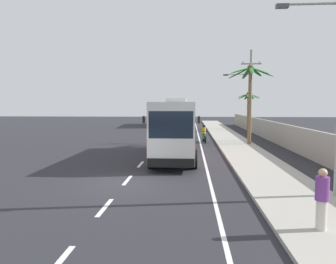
{
  "coord_description": "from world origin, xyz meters",
  "views": [
    {
      "loc": [
        2.9,
        -14.47,
        3.51
      ],
      "look_at": [
        1.44,
        7.38,
        1.7
      ],
      "focal_mm": 35.99,
      "sensor_mm": 36.0,
      "label": 1
    }
  ],
  "objects_px": {
    "utility_pole_mid": "(249,93)",
    "palm_nearest": "(249,103)",
    "pedestrian_near_kerb": "(322,198)",
    "palm_second": "(248,103)",
    "coach_bus_foreground": "(176,127)",
    "coach_bus_far_lane": "(163,114)",
    "motorcycle_beside_bus": "(204,135)",
    "palm_third": "(250,86)"
  },
  "relations": [
    {
      "from": "coach_bus_far_lane",
      "to": "palm_second",
      "type": "height_order",
      "value": "palm_second"
    },
    {
      "from": "utility_pole_mid",
      "to": "coach_bus_far_lane",
      "type": "bearing_deg",
      "value": 112.8
    },
    {
      "from": "coach_bus_foreground",
      "to": "coach_bus_far_lane",
      "type": "xyz_separation_m",
      "value": [
        -3.59,
        32.98,
        -0.1
      ]
    },
    {
      "from": "pedestrian_near_kerb",
      "to": "palm_second",
      "type": "bearing_deg",
      "value": 29.08
    },
    {
      "from": "utility_pole_mid",
      "to": "palm_second",
      "type": "xyz_separation_m",
      "value": [
        2.77,
        16.95,
        -0.77
      ]
    },
    {
      "from": "coach_bus_foreground",
      "to": "palm_second",
      "type": "xyz_separation_m",
      "value": [
        9.1,
        26.35,
        1.69
      ]
    },
    {
      "from": "motorcycle_beside_bus",
      "to": "pedestrian_near_kerb",
      "type": "height_order",
      "value": "pedestrian_near_kerb"
    },
    {
      "from": "pedestrian_near_kerb",
      "to": "coach_bus_foreground",
      "type": "bearing_deg",
      "value": 55.11
    },
    {
      "from": "motorcycle_beside_bus",
      "to": "palm_nearest",
      "type": "height_order",
      "value": "palm_nearest"
    },
    {
      "from": "motorcycle_beside_bus",
      "to": "utility_pole_mid",
      "type": "bearing_deg",
      "value": 3.83
    },
    {
      "from": "coach_bus_far_lane",
      "to": "palm_second",
      "type": "bearing_deg",
      "value": -27.58
    },
    {
      "from": "coach_bus_far_lane",
      "to": "palm_third",
      "type": "distance_m",
      "value": 27.77
    },
    {
      "from": "coach_bus_far_lane",
      "to": "palm_nearest",
      "type": "bearing_deg",
      "value": -39.83
    },
    {
      "from": "pedestrian_near_kerb",
      "to": "palm_third",
      "type": "height_order",
      "value": "palm_third"
    },
    {
      "from": "utility_pole_mid",
      "to": "motorcycle_beside_bus",
      "type": "bearing_deg",
      "value": -176.17
    },
    {
      "from": "pedestrian_near_kerb",
      "to": "coach_bus_far_lane",
      "type": "bearing_deg",
      "value": 45.79
    },
    {
      "from": "utility_pole_mid",
      "to": "palm_second",
      "type": "distance_m",
      "value": 17.19
    },
    {
      "from": "coach_bus_foreground",
      "to": "palm_second",
      "type": "bearing_deg",
      "value": 70.96
    },
    {
      "from": "pedestrian_near_kerb",
      "to": "palm_second",
      "type": "xyz_separation_m",
      "value": [
        4.61,
        39.16,
        2.71
      ]
    },
    {
      "from": "palm_third",
      "to": "pedestrian_near_kerb",
      "type": "bearing_deg",
      "value": -94.31
    },
    {
      "from": "coach_bus_far_lane",
      "to": "utility_pole_mid",
      "type": "distance_m",
      "value": 25.7
    },
    {
      "from": "coach_bus_far_lane",
      "to": "utility_pole_mid",
      "type": "bearing_deg",
      "value": -67.2
    },
    {
      "from": "palm_nearest",
      "to": "utility_pole_mid",
      "type": "bearing_deg",
      "value": -99.34
    },
    {
      "from": "palm_third",
      "to": "palm_nearest",
      "type": "bearing_deg",
      "value": 80.82
    },
    {
      "from": "utility_pole_mid",
      "to": "palm_second",
      "type": "height_order",
      "value": "utility_pole_mid"
    },
    {
      "from": "pedestrian_near_kerb",
      "to": "palm_nearest",
      "type": "relative_size",
      "value": 0.33
    },
    {
      "from": "motorcycle_beside_bus",
      "to": "coach_bus_foreground",
      "type": "bearing_deg",
      "value": -103.74
    },
    {
      "from": "coach_bus_foreground",
      "to": "coach_bus_far_lane",
      "type": "height_order",
      "value": "coach_bus_foreground"
    },
    {
      "from": "motorcycle_beside_bus",
      "to": "palm_second",
      "type": "xyz_separation_m",
      "value": [
        6.87,
        17.23,
        3.06
      ]
    },
    {
      "from": "coach_bus_foreground",
      "to": "palm_second",
      "type": "distance_m",
      "value": 27.93
    },
    {
      "from": "utility_pole_mid",
      "to": "palm_nearest",
      "type": "bearing_deg",
      "value": 80.66
    },
    {
      "from": "pedestrian_near_kerb",
      "to": "palm_second",
      "type": "height_order",
      "value": "palm_second"
    },
    {
      "from": "palm_nearest",
      "to": "palm_second",
      "type": "relative_size",
      "value": 0.98
    },
    {
      "from": "utility_pole_mid",
      "to": "palm_nearest",
      "type": "relative_size",
      "value": 1.65
    },
    {
      "from": "motorcycle_beside_bus",
      "to": "palm_second",
      "type": "bearing_deg",
      "value": 68.27
    },
    {
      "from": "palm_nearest",
      "to": "palm_third",
      "type": "height_order",
      "value": "palm_third"
    },
    {
      "from": "coach_bus_foreground",
      "to": "palm_third",
      "type": "distance_m",
      "value": 9.75
    },
    {
      "from": "palm_nearest",
      "to": "palm_second",
      "type": "bearing_deg",
      "value": 80.95
    },
    {
      "from": "coach_bus_foreground",
      "to": "pedestrian_near_kerb",
      "type": "height_order",
      "value": "coach_bus_foreground"
    },
    {
      "from": "coach_bus_far_lane",
      "to": "motorcycle_beside_bus",
      "type": "height_order",
      "value": "coach_bus_far_lane"
    },
    {
      "from": "coach_bus_foreground",
      "to": "coach_bus_far_lane",
      "type": "bearing_deg",
      "value": 96.21
    },
    {
      "from": "palm_nearest",
      "to": "pedestrian_near_kerb",
      "type": "bearing_deg",
      "value": -96.48
    }
  ]
}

